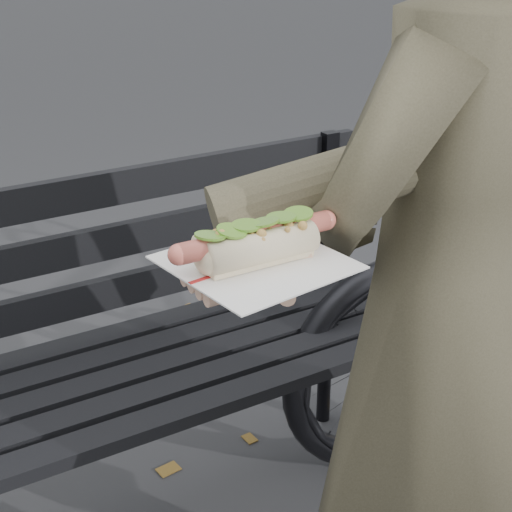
# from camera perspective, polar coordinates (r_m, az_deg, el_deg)

# --- Properties ---
(park_bench) EXTENTS (1.50, 0.44, 0.88)m
(park_bench) POSITION_cam_1_polar(r_m,az_deg,el_deg) (1.79, -10.89, -6.27)
(park_bench) COLOR black
(park_bench) RESTS_ON ground
(person) EXTENTS (0.68, 0.54, 1.65)m
(person) POSITION_cam_1_polar(r_m,az_deg,el_deg) (1.29, 13.37, -3.95)
(person) COLOR #433F2C
(person) RESTS_ON ground
(held_hotdog) EXTENTS (0.62, 0.30, 0.20)m
(held_hotdog) POSITION_cam_1_polar(r_m,az_deg,el_deg) (1.06, 7.35, 4.90)
(held_hotdog) COLOR #433F2C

